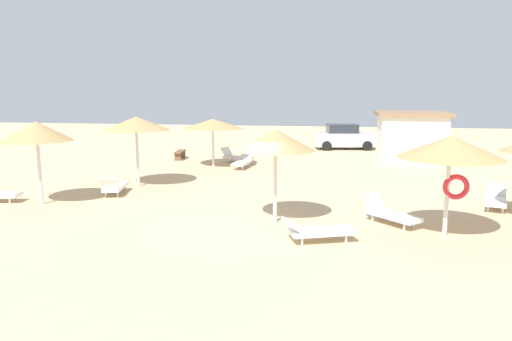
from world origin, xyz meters
name	(u,v)px	position (x,y,z in m)	size (l,w,h in m)	color
ground_plane	(239,228)	(0.00, 0.00, 0.00)	(80.00, 80.00, 0.00)	#D1B284
parasol_0	(213,124)	(-3.61, 10.91, 2.25)	(3.19, 3.19, 2.50)	silver
parasol_2	(276,140)	(0.96, 0.80, 2.51)	(2.35, 2.35, 2.84)	silver
parasol_3	(450,148)	(5.76, 0.11, 2.46)	(2.80, 2.80, 2.79)	silver
parasol_4	(37,132)	(-7.47, 1.71, 2.57)	(2.41, 2.41, 2.92)	silver
parasol_5	(136,124)	(-5.39, 5.31, 2.62)	(2.74, 2.74, 2.91)	silver
lounger_0	(243,162)	(-2.01, 10.72, 0.31)	(0.84, 1.96, 0.65)	white
lounger_2	(317,231)	(2.30, -0.98, 0.31)	(2.00, 1.26, 0.68)	white
lounger_3	(389,213)	(4.39, 1.17, 0.33)	(1.73, 1.78, 0.81)	white
lounger_5	(115,186)	(-5.63, 3.60, 0.33)	(1.00, 1.93, 0.81)	white
lounger_6	(236,157)	(-2.73, 12.52, 0.33)	(1.94, 1.35, 0.81)	white
lounger_7	(496,199)	(8.19, 3.82, 0.32)	(1.16, 1.99, 0.71)	white
bench_0	(180,153)	(-6.20, 13.16, 0.35)	(0.54, 1.53, 0.49)	brown
parked_car	(344,137)	(3.27, 19.69, 0.82)	(4.23, 2.52, 1.72)	silver
beach_cabana	(410,136)	(6.93, 15.04, 1.40)	(3.91, 3.86, 2.76)	white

